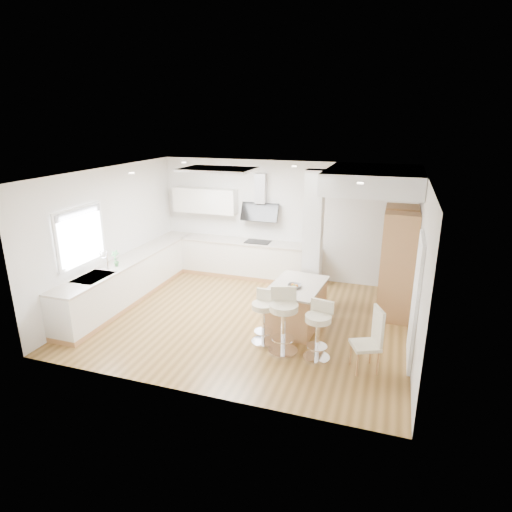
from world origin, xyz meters
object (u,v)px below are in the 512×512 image
at_px(bar_stool_a, 264,314).
at_px(dining_chair, 372,337).
at_px(bar_stool_c, 318,327).
at_px(peninsula, 296,305).
at_px(bar_stool_b, 283,317).

relative_size(bar_stool_a, dining_chair, 0.91).
distance_m(bar_stool_c, dining_chair, 0.83).
xyz_separation_m(bar_stool_c, dining_chair, (0.83, -0.07, 0.00)).
bearing_deg(bar_stool_c, peninsula, 131.59).
height_order(bar_stool_b, bar_stool_c, bar_stool_b).
xyz_separation_m(bar_stool_a, bar_stool_c, (0.98, -0.23, 0.02)).
bearing_deg(bar_stool_b, bar_stool_a, 136.46).
relative_size(bar_stool_a, bar_stool_b, 0.85).
distance_m(peninsula, bar_stool_b, 0.99).
distance_m(bar_stool_a, bar_stool_c, 1.00).
distance_m(bar_stool_b, dining_chair, 1.42).
bearing_deg(peninsula, dining_chair, -31.98).
relative_size(bar_stool_b, bar_stool_c, 1.13).
relative_size(peninsula, bar_stool_a, 1.52).
relative_size(peninsula, dining_chair, 1.39).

